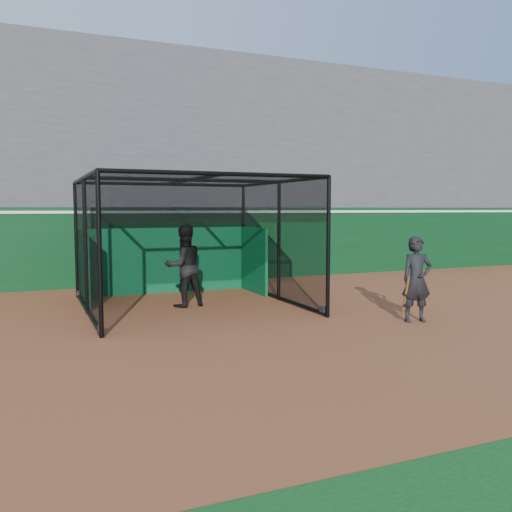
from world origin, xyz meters
name	(u,v)px	position (x,y,z in m)	size (l,w,h in m)	color
ground	(272,340)	(0.00, 0.00, 0.00)	(120.00, 120.00, 0.00)	brown
outfield_wall	(164,244)	(0.00, 8.50, 1.29)	(50.00, 0.50, 2.50)	#093516
grandstand	(140,157)	(0.00, 12.27, 4.48)	(50.00, 7.85, 8.95)	#4C4C4F
batting_cage	(189,244)	(-0.44, 4.00, 1.58)	(5.05, 5.24, 3.16)	black
batter	(184,266)	(-0.57, 4.01, 1.02)	(0.99, 0.78, 2.05)	black
on_deck_player	(417,280)	(3.57, 0.25, 0.92)	(0.75, 0.57, 1.85)	black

